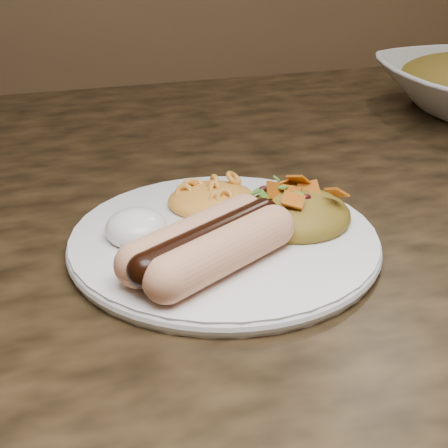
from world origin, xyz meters
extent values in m
cube|color=#43301A|center=(0.00, 0.00, 0.73)|extent=(1.60, 0.90, 0.04)
cylinder|color=silver|center=(-0.01, -0.10, 0.76)|extent=(0.29, 0.29, 0.01)
cylinder|color=#ECAB85|center=(-0.04, -0.16, 0.78)|extent=(0.12, 0.09, 0.03)
cylinder|color=#ECAB85|center=(-0.04, -0.13, 0.78)|extent=(0.12, 0.09, 0.03)
cylinder|color=black|center=(-0.04, -0.14, 0.78)|extent=(0.12, 0.09, 0.03)
ellipsoid|color=orange|center=(0.00, -0.04, 0.78)|extent=(0.10, 0.10, 0.03)
ellipsoid|color=white|center=(-0.08, -0.08, 0.78)|extent=(0.06, 0.06, 0.03)
ellipsoid|color=#9C3B1E|center=(0.06, -0.09, 0.78)|extent=(0.10, 0.09, 0.04)
camera|label=1|loc=(-0.16, -0.59, 1.03)|focal=55.00mm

